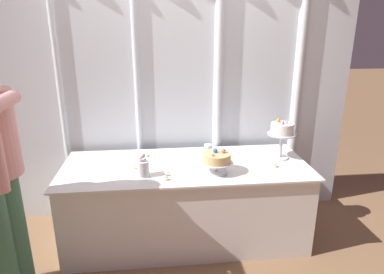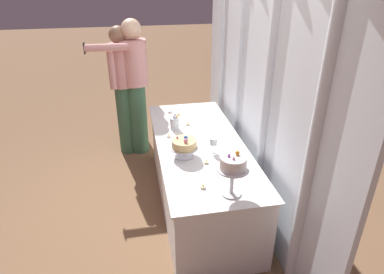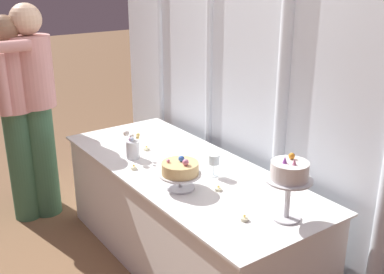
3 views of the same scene
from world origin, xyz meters
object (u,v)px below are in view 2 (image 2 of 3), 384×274
(tealight_far_left, at_px, (188,124))
(tealight_near_right, at_px, (206,162))
(cake_table, at_px, (199,173))
(cake_display_nearleft, at_px, (184,145))
(guest_man_dark_suit, at_px, (136,83))
(guest_man_pink_jacket, at_px, (123,86))
(tealight_far_right, at_px, (203,187))
(tealight_near_left, at_px, (169,136))
(wine_glass, at_px, (213,142))
(cake_display_nearright, at_px, (233,166))
(flower_vase, at_px, (175,122))
(guest_girl_blue_dress, at_px, (135,82))

(tealight_far_left, distance_m, tealight_near_right, 0.82)
(cake_table, distance_m, cake_display_nearleft, 0.57)
(guest_man_dark_suit, relative_size, guest_man_pink_jacket, 0.98)
(tealight_near_right, xyz_separation_m, tealight_far_right, (0.36, -0.11, 0.00))
(tealight_near_left, distance_m, guest_man_dark_suit, 1.35)
(wine_glass, bearing_deg, cake_table, -158.16)
(cake_display_nearright, bearing_deg, wine_glass, 178.47)
(flower_vase, relative_size, tealight_far_right, 4.86)
(tealight_near_right, relative_size, guest_man_dark_suit, 0.03)
(tealight_near_right, xyz_separation_m, guest_man_pink_jacket, (-1.68, -0.70, 0.20))
(tealight_near_left, bearing_deg, guest_girl_blue_dress, -165.43)
(tealight_near_left, bearing_deg, cake_display_nearleft, 12.90)
(cake_display_nearleft, distance_m, wine_glass, 0.28)
(cake_display_nearright, distance_m, guest_girl_blue_dress, 2.22)
(cake_table, bearing_deg, tealight_far_left, -174.15)
(cake_display_nearright, distance_m, flower_vase, 1.25)
(cake_display_nearleft, distance_m, guest_man_pink_jacket, 1.61)
(guest_man_pink_jacket, bearing_deg, tealight_near_right, 22.76)
(tealight_far_right, height_order, guest_girl_blue_dress, guest_girl_blue_dress)
(tealight_far_left, bearing_deg, tealight_near_left, -43.64)
(guest_man_pink_jacket, bearing_deg, cake_display_nearleft, 19.28)
(cake_display_nearleft, bearing_deg, guest_girl_blue_dress, -165.89)
(cake_display_nearleft, relative_size, tealight_far_left, 5.46)
(cake_display_nearright, relative_size, wine_glass, 2.48)
(guest_girl_blue_dress, bearing_deg, tealight_far_left, 32.27)
(tealight_near_right, distance_m, guest_man_dark_suit, 1.96)
(tealight_near_left, xyz_separation_m, guest_girl_blue_dress, (-1.09, -0.28, 0.24))
(wine_glass, height_order, guest_man_dark_suit, guest_man_dark_suit)
(cake_display_nearright, bearing_deg, tealight_far_right, -119.52)
(cake_display_nearleft, bearing_deg, tealight_far_left, 167.36)
(wine_glass, bearing_deg, tealight_near_left, -135.97)
(wine_glass, bearing_deg, tealight_near_right, -30.07)
(cake_display_nearleft, xyz_separation_m, tealight_far_right, (0.51, 0.06, -0.11))
(tealight_near_left, height_order, guest_man_dark_suit, guest_man_dark_suit)
(guest_girl_blue_dress, distance_m, guest_man_pink_jacket, 0.16)
(guest_man_dark_suit, bearing_deg, flower_vase, 17.58)
(cake_display_nearleft, xyz_separation_m, wine_glass, (-0.03, 0.28, -0.01))
(tealight_near_left, bearing_deg, tealight_far_left, 136.36)
(cake_table, xyz_separation_m, guest_girl_blue_dress, (-1.27, -0.57, 0.61))
(tealight_near_right, xyz_separation_m, guest_man_dark_suit, (-1.87, -0.54, 0.16))
(cake_display_nearleft, distance_m, flower_vase, 0.59)
(tealight_far_right, distance_m, guest_girl_blue_dress, 2.08)
(cake_display_nearright, distance_m, tealight_far_right, 0.33)
(tealight_near_left, bearing_deg, guest_man_dark_suit, -168.32)
(tealight_far_right, bearing_deg, guest_man_dark_suit, -169.15)
(guest_man_dark_suit, bearing_deg, guest_girl_blue_dress, -3.37)
(cake_table, xyz_separation_m, flower_vase, (-0.35, -0.20, 0.44))
(tealight_near_right, height_order, guest_man_dark_suit, guest_man_dark_suit)
(cake_display_nearleft, distance_m, guest_man_dark_suit, 1.76)
(tealight_near_right, bearing_deg, guest_girl_blue_dress, -161.68)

